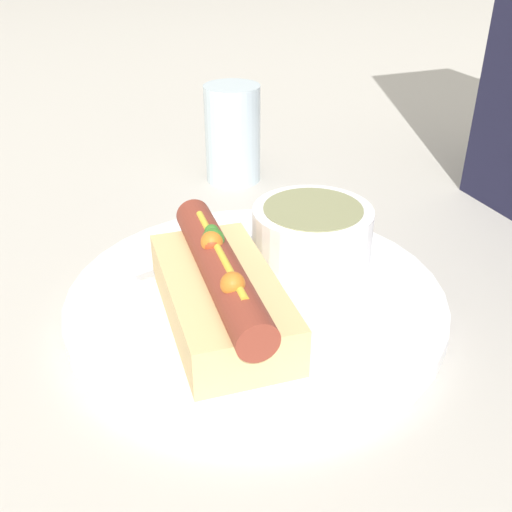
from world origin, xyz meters
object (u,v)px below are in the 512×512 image
(hot_dog, at_px, (221,290))
(soup_bowl, at_px, (312,232))
(drinking_glass, at_px, (233,134))
(spoon, at_px, (273,231))

(hot_dog, xyz_separation_m, soup_bowl, (-0.05, 0.10, 0.00))
(drinking_glass, bearing_deg, spoon, -7.39)
(hot_dog, bearing_deg, drinking_glass, 162.69)
(hot_dog, distance_m, soup_bowl, 0.11)
(hot_dog, xyz_separation_m, drinking_glass, (-0.27, 0.10, 0.01))
(hot_dog, bearing_deg, spoon, 145.26)
(spoon, bearing_deg, drinking_glass, 67.66)
(hot_dog, distance_m, spoon, 0.13)
(hot_dog, bearing_deg, soup_bowl, 122.70)
(soup_bowl, distance_m, spoon, 0.06)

